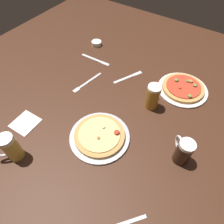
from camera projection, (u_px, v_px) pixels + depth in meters
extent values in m
cube|color=#3D2114|center=(112.00, 116.00, 1.14)|extent=(2.40, 2.40, 0.03)
cylinder|color=#B2B2B7|center=(100.00, 137.00, 1.03)|extent=(0.31, 0.31, 0.01)
cylinder|color=tan|center=(100.00, 135.00, 1.02)|extent=(0.26, 0.26, 0.02)
cylinder|color=#DBC67A|center=(99.00, 134.00, 1.01)|extent=(0.21, 0.21, 0.01)
ellipsoid|color=#B73823|center=(117.00, 132.00, 1.00)|extent=(0.03, 0.03, 0.01)
ellipsoid|color=#DBC67A|center=(103.00, 127.00, 1.03)|extent=(0.02, 0.02, 0.01)
ellipsoid|color=#C67038|center=(98.00, 138.00, 0.99)|extent=(0.02, 0.02, 0.01)
cylinder|color=silver|center=(182.00, 90.00, 1.24)|extent=(0.30, 0.30, 0.01)
cylinder|color=tan|center=(183.00, 88.00, 1.23)|extent=(0.25, 0.25, 0.02)
cylinder|color=#B73823|center=(184.00, 86.00, 1.22)|extent=(0.21, 0.21, 0.01)
ellipsoid|color=olive|center=(190.00, 96.00, 1.16)|extent=(0.02, 0.02, 0.01)
ellipsoid|color=olive|center=(195.00, 85.00, 1.21)|extent=(0.02, 0.02, 0.01)
ellipsoid|color=olive|center=(188.00, 81.00, 1.24)|extent=(0.02, 0.02, 0.01)
ellipsoid|color=#B73823|center=(180.00, 88.00, 1.20)|extent=(0.02, 0.02, 0.01)
ellipsoid|color=#C67038|center=(191.00, 81.00, 1.24)|extent=(0.03, 0.03, 0.01)
ellipsoid|color=olive|center=(176.00, 80.00, 1.24)|extent=(0.03, 0.03, 0.01)
cylinder|color=gold|center=(12.00, 149.00, 0.92)|extent=(0.07, 0.07, 0.14)
cylinder|color=white|center=(5.00, 140.00, 0.86)|extent=(0.07, 0.07, 0.02)
torus|color=silver|center=(1.00, 151.00, 0.91)|extent=(0.07, 0.08, 0.09)
cylinder|color=#B27A23|center=(152.00, 98.00, 1.11)|extent=(0.08, 0.08, 0.14)
cylinder|color=white|center=(155.00, 88.00, 1.06)|extent=(0.07, 0.07, 0.01)
torus|color=silver|center=(151.00, 91.00, 1.15)|extent=(0.06, 0.08, 0.09)
cylinder|color=black|center=(183.00, 153.00, 0.91)|extent=(0.07, 0.07, 0.12)
cylinder|color=white|center=(188.00, 145.00, 0.86)|extent=(0.07, 0.07, 0.02)
torus|color=silver|center=(179.00, 144.00, 0.94)|extent=(0.06, 0.07, 0.08)
cylinder|color=silver|center=(97.00, 43.00, 1.54)|extent=(0.08, 0.08, 0.03)
cube|color=white|center=(25.00, 123.00, 1.09)|extent=(0.13, 0.13, 0.01)
cube|color=silver|center=(125.00, 223.00, 0.79)|extent=(0.12, 0.14, 0.01)
cube|color=silver|center=(93.00, 58.00, 1.44)|extent=(0.19, 0.02, 0.01)
cube|color=silver|center=(105.00, 63.00, 1.41)|extent=(0.06, 0.03, 0.00)
cube|color=silver|center=(90.00, 81.00, 1.30)|extent=(0.05, 0.20, 0.01)
cube|color=silver|center=(76.00, 90.00, 1.24)|extent=(0.03, 0.05, 0.00)
cube|color=silver|center=(125.00, 78.00, 1.31)|extent=(0.09, 0.16, 0.01)
cube|color=silver|center=(138.00, 73.00, 1.34)|extent=(0.05, 0.06, 0.00)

